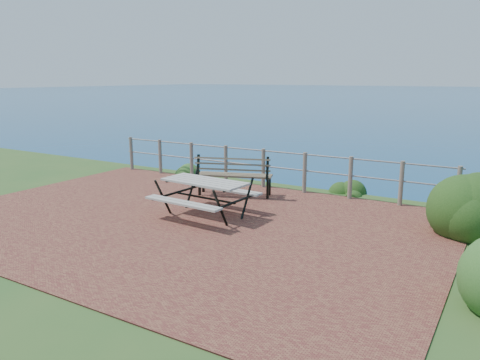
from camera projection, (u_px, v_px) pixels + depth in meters
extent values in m
cube|color=brown|center=(184.00, 221.00, 9.34)|extent=(10.00, 7.00, 0.12)
cylinder|color=#6B5B4C|center=(131.00, 153.00, 14.35)|extent=(0.10, 0.10, 1.00)
cylinder|color=#6B5B4C|center=(160.00, 156.00, 13.77)|extent=(0.10, 0.10, 1.00)
cylinder|color=#6B5B4C|center=(192.00, 160.00, 13.19)|extent=(0.10, 0.10, 1.00)
cylinder|color=#6B5B4C|center=(226.00, 164.00, 12.61)|extent=(0.10, 0.10, 1.00)
cylinder|color=#6B5B4C|center=(263.00, 168.00, 12.03)|extent=(0.10, 0.10, 1.00)
cylinder|color=#6B5B4C|center=(305.00, 173.00, 11.46)|extent=(0.10, 0.10, 1.00)
cylinder|color=#6B5B4C|center=(350.00, 178.00, 10.88)|extent=(0.10, 0.10, 1.00)
cylinder|color=#6B5B4C|center=(401.00, 183.00, 10.30)|extent=(0.10, 0.10, 1.00)
cylinder|color=#6B5B4C|center=(458.00, 190.00, 9.72)|extent=(0.10, 0.10, 1.00)
cylinder|color=slate|center=(264.00, 151.00, 11.94)|extent=(9.40, 0.04, 0.04)
cylinder|color=slate|center=(263.00, 166.00, 12.02)|extent=(9.40, 0.04, 0.04)
cube|color=#A49D93|center=(205.00, 182.00, 9.45)|extent=(1.81, 0.83, 0.04)
cube|color=#A49D93|center=(205.00, 196.00, 9.52)|extent=(1.78, 0.37, 0.04)
cube|color=#A49D93|center=(205.00, 196.00, 9.52)|extent=(1.78, 0.37, 0.04)
cylinder|color=black|center=(205.00, 198.00, 9.53)|extent=(1.52, 0.14, 0.04)
cube|color=brown|center=(235.00, 175.00, 11.20)|extent=(1.83, 1.02, 0.04)
cube|color=brown|center=(235.00, 162.00, 11.13)|extent=(1.73, 0.73, 0.41)
cube|color=black|center=(235.00, 185.00, 11.25)|extent=(0.08, 0.08, 0.49)
cube|color=black|center=(235.00, 185.00, 11.25)|extent=(0.08, 0.08, 0.49)
cube|color=black|center=(235.00, 185.00, 11.25)|extent=(0.08, 0.08, 0.49)
cube|color=black|center=(235.00, 185.00, 11.25)|extent=(0.08, 0.08, 0.49)
ellipsoid|color=#193B12|center=(477.00, 241.00, 8.21)|extent=(1.37, 1.37, 1.94)
ellipsoid|color=#193B12|center=(465.00, 212.00, 9.94)|extent=(0.99, 0.99, 1.42)
ellipsoid|color=#2D5A22|center=(184.00, 173.00, 14.01)|extent=(0.75, 0.75, 0.48)
ellipsoid|color=#193B12|center=(347.00, 193.00, 11.54)|extent=(0.72, 0.72, 0.44)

